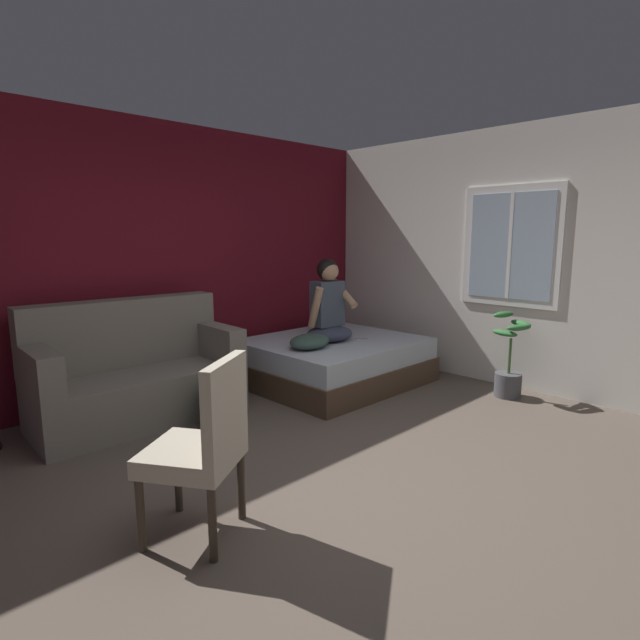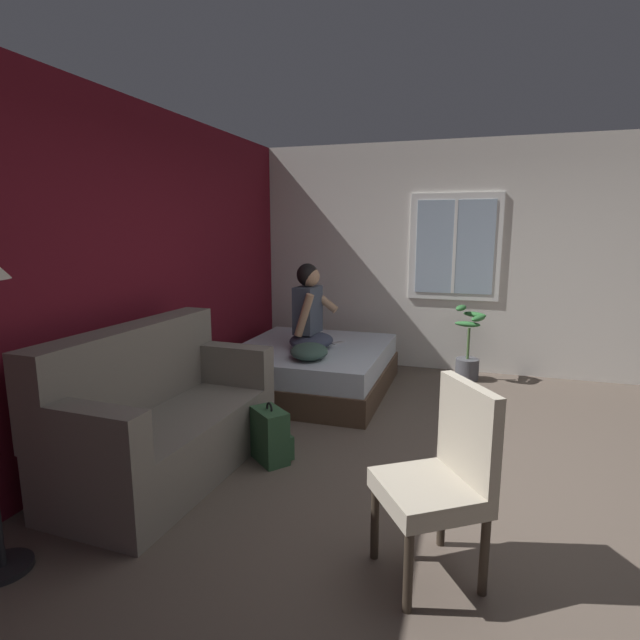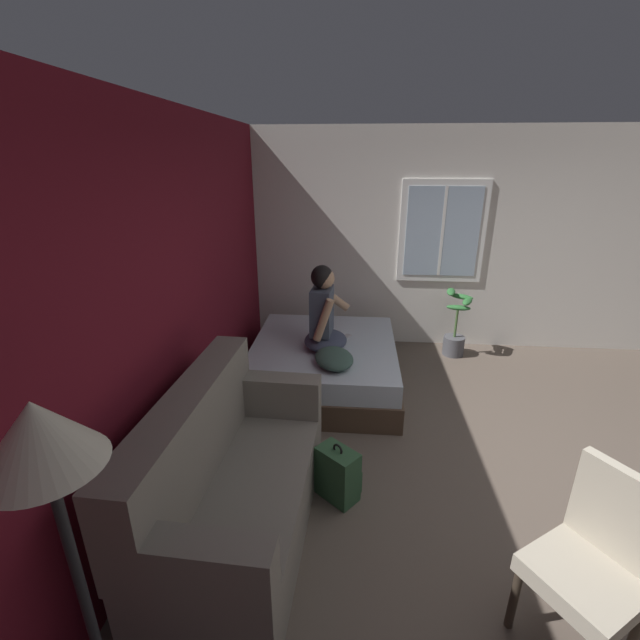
{
  "view_description": "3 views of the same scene",
  "coord_description": "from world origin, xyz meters",
  "px_view_note": "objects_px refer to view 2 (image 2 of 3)",
  "views": [
    {
      "loc": [
        -2.23,
        -1.94,
        1.6
      ],
      "look_at": [
        1.05,
        1.42,
        0.8
      ],
      "focal_mm": 28.0,
      "sensor_mm": 36.0,
      "label": 1
    },
    {
      "loc": [
        -3.26,
        0.14,
        1.71
      ],
      "look_at": [
        0.82,
        1.42,
        0.92
      ],
      "focal_mm": 28.0,
      "sensor_mm": 36.0,
      "label": 2
    },
    {
      "loc": [
        -2.56,
        1.44,
        2.34
      ],
      "look_at": [
        0.64,
        1.72,
        1.12
      ],
      "focal_mm": 24.0,
      "sensor_mm": 36.0,
      "label": 3
    }
  ],
  "objects_px": {
    "side_chair": "(442,474)",
    "bed": "(312,368)",
    "person_seated": "(310,314)",
    "potted_plant": "(468,354)",
    "throw_pillow": "(309,351)",
    "cell_phone": "(338,343)",
    "couch": "(161,418)",
    "backpack": "(271,436)"
  },
  "relations": [
    {
      "from": "bed",
      "to": "side_chair",
      "type": "height_order",
      "value": "side_chair"
    },
    {
      "from": "couch",
      "to": "potted_plant",
      "type": "height_order",
      "value": "couch"
    },
    {
      "from": "potted_plant",
      "to": "bed",
      "type": "bearing_deg",
      "value": 119.39
    },
    {
      "from": "throw_pillow",
      "to": "potted_plant",
      "type": "distance_m",
      "value": 2.0
    },
    {
      "from": "cell_phone",
      "to": "potted_plant",
      "type": "height_order",
      "value": "potted_plant"
    },
    {
      "from": "person_seated",
      "to": "bed",
      "type": "bearing_deg",
      "value": 3.79
    },
    {
      "from": "bed",
      "to": "couch",
      "type": "bearing_deg",
      "value": 167.72
    },
    {
      "from": "backpack",
      "to": "throw_pillow",
      "type": "xyz_separation_m",
      "value": [
        1.17,
        0.1,
        0.36
      ]
    },
    {
      "from": "couch",
      "to": "cell_phone",
      "type": "bearing_deg",
      "value": -16.66
    },
    {
      "from": "couch",
      "to": "cell_phone",
      "type": "xyz_separation_m",
      "value": [
        2.24,
        -0.67,
        0.09
      ]
    },
    {
      "from": "throw_pillow",
      "to": "cell_phone",
      "type": "relative_size",
      "value": 3.33
    },
    {
      "from": "person_seated",
      "to": "potted_plant",
      "type": "relative_size",
      "value": 1.03
    },
    {
      "from": "throw_pillow",
      "to": "potted_plant",
      "type": "height_order",
      "value": "potted_plant"
    },
    {
      "from": "cell_phone",
      "to": "potted_plant",
      "type": "distance_m",
      "value": 1.52
    },
    {
      "from": "throw_pillow",
      "to": "cell_phone",
      "type": "bearing_deg",
      "value": -7.68
    },
    {
      "from": "backpack",
      "to": "bed",
      "type": "bearing_deg",
      "value": 8.03
    },
    {
      "from": "throw_pillow",
      "to": "bed",
      "type": "bearing_deg",
      "value": 15.53
    },
    {
      "from": "cell_phone",
      "to": "potted_plant",
      "type": "bearing_deg",
      "value": 60.82
    },
    {
      "from": "person_seated",
      "to": "backpack",
      "type": "distance_m",
      "value": 1.71
    },
    {
      "from": "bed",
      "to": "cell_phone",
      "type": "bearing_deg",
      "value": -47.95
    },
    {
      "from": "bed",
      "to": "side_chair",
      "type": "relative_size",
      "value": 1.82
    },
    {
      "from": "side_chair",
      "to": "potted_plant",
      "type": "relative_size",
      "value": 1.15
    },
    {
      "from": "bed",
      "to": "couch",
      "type": "xyz_separation_m",
      "value": [
        -2.03,
        0.44,
        0.16
      ]
    },
    {
      "from": "couch",
      "to": "throw_pillow",
      "type": "xyz_separation_m",
      "value": [
        1.55,
        -0.58,
        0.16
      ]
    },
    {
      "from": "potted_plant",
      "to": "cell_phone",
      "type": "bearing_deg",
      "value": 116.84
    },
    {
      "from": "person_seated",
      "to": "throw_pillow",
      "type": "relative_size",
      "value": 1.82
    },
    {
      "from": "person_seated",
      "to": "potted_plant",
      "type": "distance_m",
      "value": 1.92
    },
    {
      "from": "side_chair",
      "to": "throw_pillow",
      "type": "xyz_separation_m",
      "value": [
        2.05,
        1.38,
        0.02
      ]
    },
    {
      "from": "side_chair",
      "to": "bed",
      "type": "bearing_deg",
      "value": 30.84
    },
    {
      "from": "couch",
      "to": "throw_pillow",
      "type": "bearing_deg",
      "value": -20.42
    },
    {
      "from": "side_chair",
      "to": "throw_pillow",
      "type": "distance_m",
      "value": 2.47
    },
    {
      "from": "side_chair",
      "to": "potted_plant",
      "type": "distance_m",
      "value": 3.43
    },
    {
      "from": "side_chair",
      "to": "cell_phone",
      "type": "relative_size",
      "value": 6.81
    },
    {
      "from": "couch",
      "to": "side_chair",
      "type": "xyz_separation_m",
      "value": [
        -0.5,
        -1.96,
        0.14
      ]
    },
    {
      "from": "backpack",
      "to": "couch",
      "type": "bearing_deg",
      "value": 119.01
    },
    {
      "from": "side_chair",
      "to": "potted_plant",
      "type": "bearing_deg",
      "value": -1.0
    },
    {
      "from": "couch",
      "to": "side_chair",
      "type": "height_order",
      "value": "couch"
    },
    {
      "from": "side_chair",
      "to": "person_seated",
      "type": "xyz_separation_m",
      "value": [
        2.45,
        1.51,
        0.3
      ]
    },
    {
      "from": "couch",
      "to": "person_seated",
      "type": "xyz_separation_m",
      "value": [
        1.95,
        -0.45,
        0.44
      ]
    },
    {
      "from": "person_seated",
      "to": "throw_pillow",
      "type": "distance_m",
      "value": 0.51
    },
    {
      "from": "couch",
      "to": "bed",
      "type": "bearing_deg",
      "value": -12.28
    },
    {
      "from": "bed",
      "to": "cell_phone",
      "type": "height_order",
      "value": "cell_phone"
    }
  ]
}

